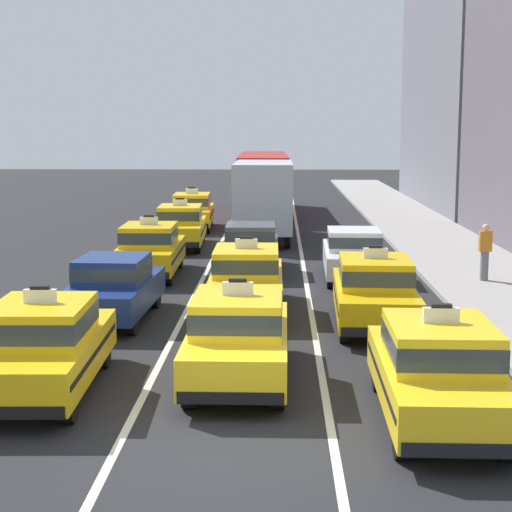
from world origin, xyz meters
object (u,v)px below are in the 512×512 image
Objects in this scene: taxi_left_fourth at (180,225)px; taxi_left_third at (150,249)px; taxi_left_fifth at (192,210)px; taxi_right_second at (374,290)px; taxi_left_nearest at (44,345)px; taxi_right_nearest at (438,369)px; sedan_left_second at (114,286)px; bus_center_fifth at (263,180)px; sedan_right_third at (353,253)px; pedestrian_near_crosswalk at (485,252)px; sedan_center_third at (251,246)px; taxi_center_second at (247,278)px; taxi_center_nearest at (238,335)px; box_truck_center_fourth at (264,197)px.

taxi_left_third is at bearing -91.95° from taxi_left_fourth.
taxi_left_fifth is 1.00× the size of taxi_right_second.
taxi_right_nearest is (6.67, -1.27, 0.00)m from taxi_left_nearest.
sedan_left_second is at bearing 133.65° from taxi_right_nearest.
taxi_left_fifth is (0.13, 23.61, 0.00)m from taxi_left_nearest.
bus_center_fifth is (2.97, 12.70, 0.94)m from taxi_left_fourth.
taxi_left_nearest is 11.57m from taxi_left_third.
pedestrian_near_crosswalk is at bearing -11.37° from sedan_right_third.
taxi_left_third is 3.27m from sedan_center_third.
taxi_left_fifth is (0.06, 12.04, 0.00)m from taxi_left_third.
taxi_center_second is at bearing -79.40° from taxi_left_fifth.
taxi_left_fifth is at bearing 91.48° from taxi_left_fourth.
sedan_left_second is 7.53m from sedan_center_third.
taxi_center_nearest is at bearing 12.89° from taxi_left_nearest.
bus_center_fifth is at bearing 97.03° from taxi_right_second.
taxi_right_nearest is at bearing -81.56° from box_truck_center_fourth.
pedestrian_near_crosswalk is (9.97, -7.47, 0.13)m from taxi_left_fourth.
sedan_right_third is (-0.25, 12.41, -0.03)m from taxi_right_nearest.
taxi_left_nearest is 1.01× the size of taxi_right_nearest.
sedan_left_second is 0.95× the size of taxi_left_third.
taxi_left_nearest is 1.00× the size of taxi_left_fifth.
sedan_center_third is 0.38× the size of bus_center_fifth.
bus_center_fifth is at bearing 90.28° from taxi_center_nearest.
taxi_left_fourth is 4.06m from box_truck_center_fourth.
taxi_left_fifth and taxi_center_second have the same top height.
bus_center_fifth is (3.12, 6.93, 0.94)m from taxi_left_fifth.
taxi_center_nearest is 1.00× the size of taxi_center_second.
taxi_right_second is at bearing 55.29° from taxi_center_nearest.
taxi_left_nearest is 20.47m from box_truck_center_fourth.
taxi_left_third is 0.99× the size of taxi_right_second.
sedan_right_third is at bearing -63.22° from taxi_left_fifth.
taxi_center_nearest and taxi_right_nearest have the same top height.
taxi_right_second is at bearing -45.69° from taxi_left_third.
taxi_left_fifth is 7.66m from bus_center_fifth.
box_truck_center_fourth is (3.37, 14.55, 0.93)m from sedan_left_second.
pedestrian_near_crosswalk reaches higher than sedan_center_third.
sedan_left_second and sedan_center_third have the same top height.
taxi_center_second is (3.03, -11.24, 0.00)m from taxi_left_fourth.
pedestrian_near_crosswalk is (3.58, 11.64, 0.13)m from taxi_right_nearest.
box_truck_center_fourth reaches higher than taxi_left_fifth.
bus_center_fifth is 2.45× the size of taxi_right_nearest.
bus_center_fifth is (0.03, 18.08, 0.97)m from sedan_center_third.
taxi_left_nearest is 6.79m from taxi_right_nearest.
taxi_center_nearest is 0.99× the size of taxi_right_second.
taxi_center_nearest is 1.06× the size of sedan_center_third.
bus_center_fifth reaches higher than taxi_center_nearest.
taxi_right_second is at bearing -79.12° from box_truck_center_fourth.
taxi_left_nearest reaches higher than sedan_left_second.
sedan_right_third is at bearing -71.97° from box_truck_center_fourth.
bus_center_fifth is at bearing 96.14° from taxi_right_nearest.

